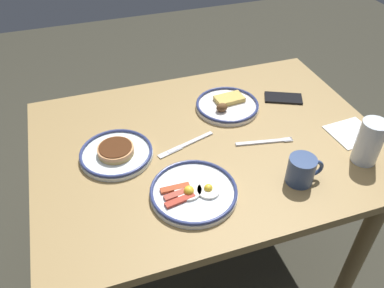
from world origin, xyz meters
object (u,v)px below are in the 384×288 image
at_px(coffee_mug, 302,170).
at_px(drinking_glass, 369,144).
at_px(cell_phone, 283,98).
at_px(butter_knife, 186,144).
at_px(plate_near_main, 227,105).
at_px(plate_center_pancakes, 193,192).
at_px(fork_near, 265,142).
at_px(plate_far_companion, 116,153).
at_px(paper_napkin, 352,133).

distance_m(coffee_mug, drinking_glass, 0.24).
distance_m(cell_phone, butter_knife, 0.47).
distance_m(plate_near_main, coffee_mug, 0.43).
distance_m(plate_center_pancakes, coffee_mug, 0.33).
bearing_deg(butter_knife, coffee_mug, 135.80).
relative_size(coffee_mug, fork_near, 0.57).
bearing_deg(fork_near, butter_knife, -15.48).
bearing_deg(plate_center_pancakes, coffee_mug, 171.77).
relative_size(plate_far_companion, cell_phone, 1.65).
bearing_deg(drinking_glass, paper_napkin, -111.68).
xyz_separation_m(plate_near_main, fork_near, (-0.04, 0.23, -0.01)).
xyz_separation_m(coffee_mug, cell_phone, (-0.17, -0.42, -0.04)).
xyz_separation_m(plate_near_main, cell_phone, (-0.23, 0.01, -0.01)).
distance_m(cell_phone, paper_napkin, 0.30).
bearing_deg(plate_center_pancakes, plate_far_companion, -52.43).
relative_size(plate_far_companion, paper_napkin, 1.59).
relative_size(drinking_glass, cell_phone, 1.04).
bearing_deg(cell_phone, fork_near, 73.75).
height_order(coffee_mug, fork_near, coffee_mug).
bearing_deg(plate_center_pancakes, paper_napkin, -170.94).
bearing_deg(paper_napkin, butter_knife, -12.18).
bearing_deg(drinking_glass, plate_center_pancakes, -2.92).
relative_size(plate_near_main, cell_phone, 1.66).
height_order(paper_napkin, fork_near, fork_near).
xyz_separation_m(plate_near_main, paper_napkin, (-0.36, 0.28, -0.01)).
relative_size(coffee_mug, cell_phone, 0.79).
bearing_deg(cell_phone, plate_far_companion, 35.59).
xyz_separation_m(drinking_glass, butter_knife, (0.52, -0.25, -0.06)).
bearing_deg(fork_near, drinking_glass, 145.57).
bearing_deg(plate_center_pancakes, fork_near, -153.85).
xyz_separation_m(coffee_mug, drinking_glass, (-0.24, -0.02, 0.02)).
bearing_deg(plate_far_companion, plate_center_pancakes, 127.57).
relative_size(paper_napkin, fork_near, 0.76).
height_order(plate_near_main, coffee_mug, coffee_mug).
bearing_deg(cell_phone, paper_napkin, 138.90).
distance_m(plate_far_companion, coffee_mug, 0.58).
bearing_deg(plate_far_companion, coffee_mug, 150.64).
relative_size(coffee_mug, drinking_glass, 0.76).
height_order(plate_far_companion, butter_knife, plate_far_companion).
bearing_deg(coffee_mug, fork_near, -84.63).
height_order(drinking_glass, fork_near, drinking_glass).
height_order(plate_near_main, fork_near, plate_near_main).
distance_m(coffee_mug, paper_napkin, 0.33).
bearing_deg(drinking_glass, butter_knife, -25.77).
bearing_deg(butter_knife, fork_near, 164.52).
relative_size(plate_center_pancakes, drinking_glass, 1.72).
bearing_deg(plate_far_companion, plate_near_main, -162.41).
bearing_deg(plate_near_main, coffee_mug, 98.26).
distance_m(plate_far_companion, cell_phone, 0.69).
bearing_deg(coffee_mug, paper_napkin, -153.63).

